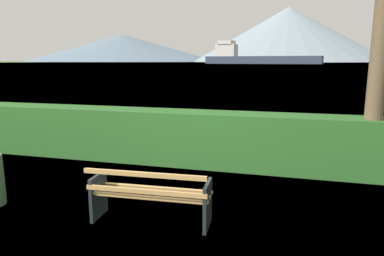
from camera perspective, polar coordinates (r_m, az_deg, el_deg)
ground_plane at (r=5.47m, az=-6.54°, el=-14.84°), size 1400.00×1400.00×0.00m
water_surface at (r=312.82m, az=15.00°, el=10.20°), size 620.00×620.00×0.00m
park_bench at (r=5.24m, az=-6.85°, el=-10.90°), size 1.80×0.66×0.87m
hedge_row at (r=8.00m, az=1.32°, el=-1.72°), size 12.00×0.85×1.23m
cargo_ship_large at (r=246.13m, az=9.83°, el=11.32°), size 78.87×25.63×15.90m
distant_hills at (r=588.24m, az=22.93°, el=13.54°), size 951.61×354.32×84.02m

